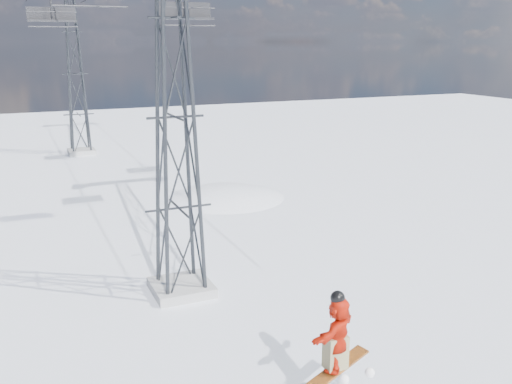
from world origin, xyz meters
TOP-DOWN VIEW (x-y plane):
  - snow_terrain at (-4.77, 21.24)m, footprint 39.00×37.00m
  - lift_tower_near at (0.80, 8.00)m, footprint 5.20×1.80m
  - lift_tower_far at (0.80, 33.00)m, footprint 5.20×1.80m
  - lift_chair_mid at (3.00, 14.07)m, footprint 2.16×0.62m
  - lift_chair_far at (-1.40, 20.24)m, footprint 2.12×0.61m

SIDE VIEW (x-z plane):
  - snow_terrain at x=-4.77m, z-range -20.59..1.41m
  - lift_tower_near at x=0.80m, z-range -0.24..11.18m
  - lift_tower_far at x=0.80m, z-range -0.24..11.18m
  - lift_chair_mid at x=3.00m, z-range 7.37..10.05m
  - lift_chair_far at x=-1.40m, z-range 7.44..10.06m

